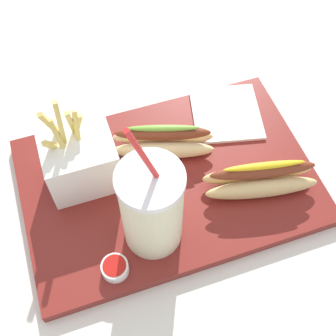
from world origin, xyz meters
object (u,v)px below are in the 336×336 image
at_px(soda_cup, 152,208).
at_px(napkin_stack, 226,113).
at_px(ketchup_cup_1, 115,268).
at_px(hot_dog_1, 260,178).
at_px(hot_dog_2, 163,141).
at_px(fries_basket, 81,163).

xyz_separation_m(soda_cup, napkin_stack, (-0.19, -0.18, -0.08)).
bearing_deg(ketchup_cup_1, hot_dog_1, -166.26).
relative_size(soda_cup, hot_dog_1, 1.42).
relative_size(soda_cup, ketchup_cup_1, 6.71).
relative_size(hot_dog_1, hot_dog_2, 1.04).
height_order(soda_cup, napkin_stack, soda_cup).
xyz_separation_m(soda_cup, ketchup_cup_1, (0.07, 0.04, -0.07)).
height_order(hot_dog_2, ketchup_cup_1, hot_dog_2).
distance_m(ketchup_cup_1, napkin_stack, 0.34).
xyz_separation_m(hot_dog_1, ketchup_cup_1, (0.25, 0.06, -0.02)).
height_order(fries_basket, hot_dog_2, fries_basket).
relative_size(soda_cup, hot_dog_2, 1.48).
bearing_deg(hot_dog_1, hot_dog_2, -44.53).
relative_size(hot_dog_2, napkin_stack, 1.42).
height_order(soda_cup, hot_dog_2, soda_cup).
bearing_deg(hot_dog_1, ketchup_cup_1, 13.74).
xyz_separation_m(hot_dog_2, napkin_stack, (-0.13, -0.04, -0.02)).
bearing_deg(napkin_stack, soda_cup, 42.76).
xyz_separation_m(soda_cup, hot_dog_1, (-0.18, -0.02, -0.06)).
height_order(soda_cup, ketchup_cup_1, soda_cup).
distance_m(soda_cup, fries_basket, 0.15).
xyz_separation_m(hot_dog_1, hot_dog_2, (0.12, -0.12, -0.00)).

